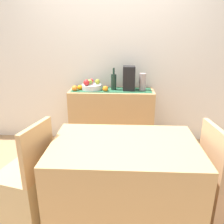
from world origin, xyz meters
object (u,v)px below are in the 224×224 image
dining_table (124,183)px  sideboard_console (111,118)px  wine_bottle (114,82)px  ceramic_vase (143,82)px  fruit_bowl (92,87)px  chair_near_window (26,190)px  coffee_maker (129,78)px

dining_table → sideboard_console: bearing=97.2°
wine_bottle → ceramic_vase: 0.39m
fruit_bowl → chair_near_window: chair_near_window is taller
chair_near_window → coffee_maker: bearing=57.8°
dining_table → wine_bottle: bearing=96.0°
fruit_bowl → dining_table: size_ratio=0.23×
fruit_bowl → wine_bottle: (0.30, 0.00, 0.08)m
ceramic_vase → dining_table: (-0.24, -1.43, -0.57)m
dining_table → chair_near_window: chair_near_window is taller
sideboard_console → coffee_maker: 0.62m
coffee_maker → ceramic_vase: (0.18, 0.00, -0.05)m
ceramic_vase → wine_bottle: bearing=180.0°
wine_bottle → chair_near_window: wine_bottle is taller
fruit_bowl → chair_near_window: bearing=-105.5°
chair_near_window → ceramic_vase: bearing=52.9°
wine_bottle → coffee_maker: size_ratio=0.93×
dining_table → chair_near_window: 0.86m
coffee_maker → dining_table: coffee_maker is taller
ceramic_vase → chair_near_window: size_ratio=0.26×
coffee_maker → dining_table: (-0.05, -1.43, -0.61)m
sideboard_console → chair_near_window: bearing=-114.9°
sideboard_console → wine_bottle: size_ratio=3.82×
coffee_maker → dining_table: bearing=-92.1°
fruit_bowl → wine_bottle: wine_bottle is taller
ceramic_vase → chair_near_window: 1.92m
sideboard_console → coffee_maker: (0.24, 0.00, 0.57)m
sideboard_console → ceramic_vase: size_ratio=4.96×
coffee_maker → wine_bottle: bearing=180.0°
sideboard_console → coffee_maker: bearing=0.0°
wine_bottle → ceramic_vase: (0.39, 0.00, 0.00)m
wine_bottle → dining_table: size_ratio=0.26×
fruit_bowl → coffee_maker: 0.52m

